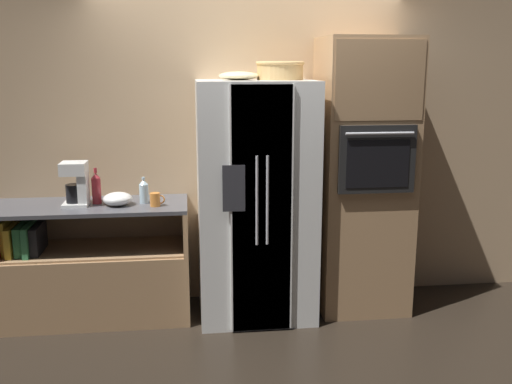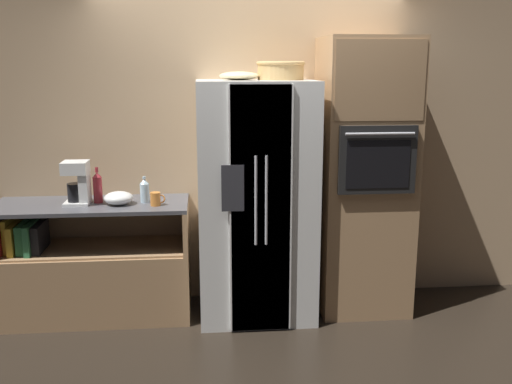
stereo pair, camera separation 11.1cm
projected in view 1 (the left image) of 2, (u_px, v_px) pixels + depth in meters
ground_plane at (255, 316)px, 4.58m from camera, size 20.00×20.00×0.00m
wall_back at (248, 136)px, 4.75m from camera, size 12.00×0.06×2.80m
counter_left at (91, 276)px, 4.51m from camera, size 1.51×0.60×0.93m
refrigerator at (256, 201)px, 4.47m from camera, size 0.90×0.76×1.86m
wall_oven at (363, 177)px, 4.58m from camera, size 0.71×0.70×2.19m
wicker_basket at (280, 70)px, 4.33m from camera, size 0.37×0.37×0.14m
fruit_bowl at (239, 76)px, 4.28m from camera, size 0.30×0.30×0.06m
bottle_tall at (144, 191)px, 4.41m from camera, size 0.07×0.07×0.21m
bottle_short at (96, 188)px, 4.39m from camera, size 0.07×0.07×0.28m
mug at (155, 200)px, 4.32m from camera, size 0.11×0.08×0.10m
mixing_bowl at (118, 199)px, 4.36m from camera, size 0.22×0.22×0.10m
coffee_maker at (77, 182)px, 4.32m from camera, size 0.19×0.19×0.34m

